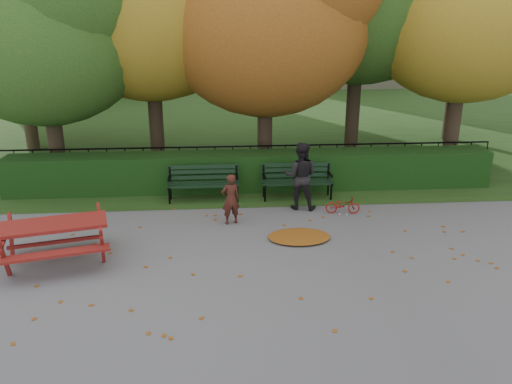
{
  "coord_description": "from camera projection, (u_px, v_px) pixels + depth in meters",
  "views": [
    {
      "loc": [
        -0.88,
        -8.45,
        4.33
      ],
      "look_at": [
        -0.14,
        1.28,
        1.0
      ],
      "focal_mm": 35.0,
      "sensor_mm": 36.0,
      "label": 1
    }
  ],
  "objects": [
    {
      "name": "picnic_table",
      "position": [
        54.0,
        232.0,
        9.28
      ],
      "size": [
        2.21,
        1.94,
        0.92
      ],
      "rotation": [
        0.0,
        0.0,
        0.25
      ],
      "color": "maroon",
      "rests_on": "ground"
    },
    {
      "name": "adult",
      "position": [
        301.0,
        176.0,
        11.98
      ],
      "size": [
        0.93,
        0.81,
        1.65
      ],
      "primitive_type": "imported",
      "rotation": [
        0.0,
        0.0,
        2.89
      ],
      "color": "black",
      "rests_on": "ground"
    },
    {
      "name": "leaf_pile",
      "position": [
        299.0,
        237.0,
        10.51
      ],
      "size": [
        1.46,
        1.13,
        0.09
      ],
      "primitive_type": "ellipsoid",
      "rotation": [
        0.0,
        0.0,
        0.18
      ],
      "color": "maroon",
      "rests_on": "ground"
    },
    {
      "name": "child",
      "position": [
        231.0,
        199.0,
        11.13
      ],
      "size": [
        0.49,
        0.39,
        1.16
      ],
      "primitive_type": "imported",
      "rotation": [
        0.0,
        0.0,
        3.44
      ],
      "color": "#421C15",
      "rests_on": "ground"
    },
    {
      "name": "ground",
      "position": [
        269.0,
        263.0,
        9.44
      ],
      "size": [
        90.0,
        90.0,
        0.0
      ],
      "primitive_type": "plane",
      "color": "slate",
      "rests_on": "ground"
    },
    {
      "name": "hedge",
      "position": [
        252.0,
        171.0,
        13.52
      ],
      "size": [
        13.0,
        0.9,
        1.0
      ],
      "primitive_type": "cube",
      "color": "black",
      "rests_on": "ground"
    },
    {
      "name": "leaf_scatter",
      "position": [
        267.0,
        256.0,
        9.72
      ],
      "size": [
        9.0,
        5.7,
        0.01
      ],
      "primitive_type": null,
      "color": "maroon",
      "rests_on": "ground"
    },
    {
      "name": "grass_strip",
      "position": [
        238.0,
        122.0,
        22.64
      ],
      "size": [
        90.0,
        90.0,
        0.0
      ],
      "primitive_type": "plane",
      "color": "#213914",
      "rests_on": "ground"
    },
    {
      "name": "iron_fence",
      "position": [
        250.0,
        162.0,
        14.26
      ],
      "size": [
        14.0,
        0.04,
        1.02
      ],
      "color": "black",
      "rests_on": "ground"
    },
    {
      "name": "bench_right",
      "position": [
        297.0,
        178.0,
        12.84
      ],
      "size": [
        1.8,
        0.57,
        0.88
      ],
      "color": "black",
      "rests_on": "ground"
    },
    {
      "name": "tree_a",
      "position": [
        49.0,
        14.0,
        12.86
      ],
      "size": [
        5.88,
        5.6,
        7.48
      ],
      "color": "#2E221B",
      "rests_on": "ground"
    },
    {
      "name": "bench_left",
      "position": [
        203.0,
        180.0,
        12.67
      ],
      "size": [
        1.8,
        0.57,
        0.88
      ],
      "color": "black",
      "rests_on": "ground"
    },
    {
      "name": "tree_c",
      "position": [
        279.0,
        3.0,
        13.56
      ],
      "size": [
        6.3,
        6.0,
        8.0
      ],
      "color": "#2E221B",
      "rests_on": "ground"
    },
    {
      "name": "bicycle",
      "position": [
        343.0,
        205.0,
        11.84
      ],
      "size": [
        0.83,
        0.37,
        0.42
      ],
      "primitive_type": "imported",
      "rotation": [
        0.0,
        0.0,
        1.46
      ],
      "color": "#9B110E",
      "rests_on": "ground"
    }
  ]
}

